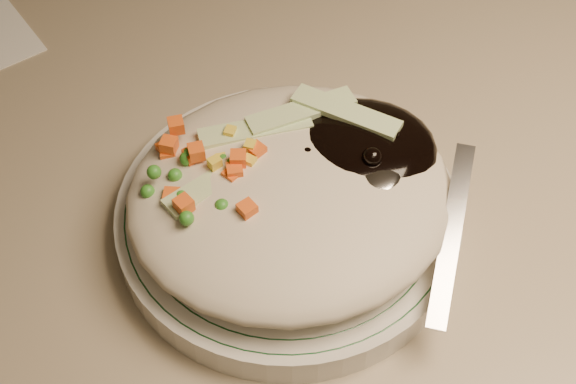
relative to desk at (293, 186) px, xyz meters
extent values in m
cube|color=gray|center=(0.00, 0.00, 0.18)|extent=(1.40, 0.70, 0.04)
cylinder|color=silver|center=(-0.06, -0.19, 0.21)|extent=(0.21, 0.21, 0.02)
torus|color=#144723|center=(-0.06, -0.19, 0.22)|extent=(0.20, 0.20, 0.00)
torus|color=#144723|center=(-0.06, -0.19, 0.22)|extent=(0.18, 0.18, 0.00)
ellipsoid|color=beige|center=(-0.06, -0.19, 0.24)|extent=(0.19, 0.18, 0.04)
ellipsoid|color=black|center=(-0.01, -0.18, 0.25)|extent=(0.10, 0.09, 0.03)
ellipsoid|color=orange|center=(-0.10, -0.17, 0.24)|extent=(0.08, 0.08, 0.02)
sphere|color=black|center=(-0.04, -0.18, 0.25)|extent=(0.01, 0.01, 0.01)
sphere|color=black|center=(-0.02, -0.17, 0.25)|extent=(0.01, 0.01, 0.01)
sphere|color=black|center=(0.01, -0.18, 0.26)|extent=(0.01, 0.01, 0.01)
sphere|color=black|center=(0.00, -0.17, 0.25)|extent=(0.01, 0.01, 0.01)
sphere|color=black|center=(-0.01, -0.19, 0.26)|extent=(0.01, 0.01, 0.01)
sphere|color=black|center=(-0.02, -0.18, 0.25)|extent=(0.01, 0.01, 0.01)
sphere|color=black|center=(-0.01, -0.17, 0.25)|extent=(0.01, 0.01, 0.01)
cube|color=#EC5A1A|center=(-0.11, -0.16, 0.26)|extent=(0.01, 0.01, 0.01)
cube|color=#EC5A1A|center=(-0.09, -0.19, 0.25)|extent=(0.01, 0.01, 0.01)
cube|color=#EC5A1A|center=(-0.12, -0.15, 0.26)|extent=(0.01, 0.01, 0.01)
cube|color=#EC5A1A|center=(-0.09, -0.18, 0.26)|extent=(0.01, 0.01, 0.01)
cube|color=#EC5A1A|center=(-0.09, -0.18, 0.26)|extent=(0.01, 0.01, 0.01)
cube|color=#EC5A1A|center=(-0.12, -0.15, 0.25)|extent=(0.01, 0.01, 0.01)
cube|color=#EC5A1A|center=(-0.11, -0.16, 0.26)|extent=(0.01, 0.01, 0.01)
cube|color=#EC5A1A|center=(-0.09, -0.18, 0.26)|extent=(0.01, 0.01, 0.01)
cube|color=#EC5A1A|center=(-0.07, -0.17, 0.26)|extent=(0.01, 0.01, 0.01)
cube|color=#EC5A1A|center=(-0.11, -0.14, 0.26)|extent=(0.01, 0.01, 0.01)
cube|color=#EC5A1A|center=(-0.12, -0.20, 0.26)|extent=(0.01, 0.01, 0.01)
cube|color=#EC5A1A|center=(-0.09, -0.21, 0.26)|extent=(0.01, 0.01, 0.01)
cube|color=#EC5A1A|center=(-0.13, -0.18, 0.25)|extent=(0.01, 0.01, 0.01)
cube|color=#EC5A1A|center=(-0.12, -0.15, 0.25)|extent=(0.01, 0.01, 0.01)
sphere|color=#388C28|center=(-0.09, -0.17, 0.25)|extent=(0.01, 0.01, 0.01)
sphere|color=#388C28|center=(-0.12, -0.21, 0.26)|extent=(0.01, 0.01, 0.01)
sphere|color=#388C28|center=(-0.12, -0.17, 0.26)|extent=(0.01, 0.01, 0.01)
sphere|color=#388C28|center=(-0.13, -0.17, 0.26)|extent=(0.01, 0.01, 0.01)
sphere|color=#388C28|center=(-0.09, -0.17, 0.25)|extent=(0.01, 0.01, 0.01)
sphere|color=#388C28|center=(-0.09, -0.20, 0.25)|extent=(0.01, 0.01, 0.01)
sphere|color=#388C28|center=(-0.10, -0.18, 0.25)|extent=(0.01, 0.01, 0.01)
sphere|color=#388C28|center=(-0.11, -0.19, 0.25)|extent=(0.01, 0.01, 0.01)
sphere|color=#388C28|center=(-0.14, -0.18, 0.25)|extent=(0.01, 0.01, 0.01)
sphere|color=#388C28|center=(-0.11, -0.16, 0.26)|extent=(0.01, 0.01, 0.01)
sphere|color=#388C28|center=(-0.11, -0.16, 0.26)|extent=(0.01, 0.01, 0.01)
sphere|color=#388C28|center=(-0.12, -0.19, 0.25)|extent=(0.01, 0.01, 0.01)
sphere|color=#388C28|center=(-0.10, -0.20, 0.26)|extent=(0.01, 0.01, 0.01)
sphere|color=#388C28|center=(-0.07, -0.15, 0.25)|extent=(0.01, 0.01, 0.01)
cube|color=yellow|center=(-0.09, -0.17, 0.25)|extent=(0.01, 0.01, 0.01)
cube|color=yellow|center=(-0.08, -0.18, 0.26)|extent=(0.01, 0.01, 0.01)
cube|color=yellow|center=(-0.10, -0.16, 0.25)|extent=(0.01, 0.01, 0.01)
cube|color=yellow|center=(-0.10, -0.17, 0.26)|extent=(0.01, 0.01, 0.01)
cube|color=yellow|center=(-0.10, -0.18, 0.25)|extent=(0.01, 0.01, 0.01)
cube|color=yellow|center=(-0.08, -0.17, 0.26)|extent=(0.01, 0.01, 0.01)
cube|color=yellow|center=(-0.08, -0.15, 0.26)|extent=(0.01, 0.01, 0.01)
cube|color=yellow|center=(-0.09, -0.18, 0.25)|extent=(0.01, 0.01, 0.01)
cube|color=#B2D18C|center=(-0.07, -0.15, 0.26)|extent=(0.07, 0.02, 0.00)
cube|color=#B2D18C|center=(-0.04, -0.15, 0.26)|extent=(0.07, 0.02, 0.00)
cube|color=#B2D18C|center=(-0.10, -0.18, 0.26)|extent=(0.07, 0.04, 0.00)
cube|color=#B2D18C|center=(-0.01, -0.16, 0.26)|extent=(0.06, 0.06, 0.00)
cube|color=#B2D18C|center=(-0.05, -0.20, 0.25)|extent=(0.07, 0.03, 0.00)
cube|color=#B2D18C|center=(-0.09, -0.18, 0.25)|extent=(0.07, 0.04, 0.00)
ellipsoid|color=silver|center=(-0.01, -0.20, 0.25)|extent=(0.05, 0.06, 0.01)
cube|color=silver|center=(0.02, -0.24, 0.24)|extent=(0.07, 0.10, 0.03)
camera|label=1|loc=(-0.14, -0.47, 0.61)|focal=50.00mm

